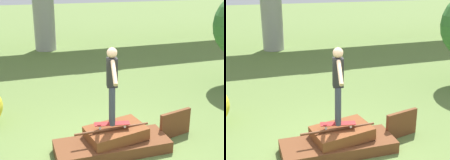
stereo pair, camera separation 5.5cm
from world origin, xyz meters
TOP-DOWN VIEW (x-y plane):
  - ground_plane at (0.00, 0.00)m, footprint 80.00×80.00m
  - scrap_pile at (0.04, 0.03)m, footprint 2.58×1.11m
  - scrap_plank_loose at (1.70, 0.18)m, footprint 0.91×0.28m
  - skateboard at (0.01, 0.05)m, footprint 0.81×0.36m
  - skater at (0.01, 0.05)m, footprint 0.36×1.26m

SIDE VIEW (x-z plane):
  - ground_plane at x=0.00m, z-range 0.00..0.00m
  - scrap_pile at x=0.04m, z-range -0.08..0.52m
  - scrap_plank_loose at x=1.70m, z-range 0.00..0.66m
  - skateboard at x=0.01m, z-range 0.62..0.71m
  - skater at x=0.01m, z-range 0.83..2.54m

